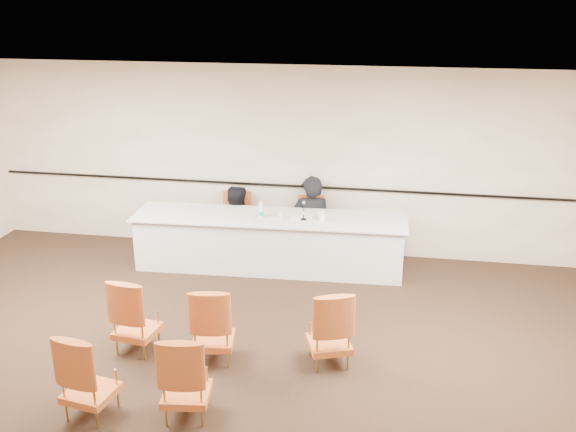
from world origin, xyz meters
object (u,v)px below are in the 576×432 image
object	(u,v)px
microphone	(304,212)
panel_table	(269,242)
drinking_glass	(281,215)
panelist_main	(311,230)
aud_chair_front_right	(329,326)
aud_chair_back_left	(89,373)
panelist_second_chair	(235,223)
coffee_cup	(322,217)
aud_chair_back_mid	(186,375)
aud_chair_front_left	(136,314)
water_bottle	(261,210)
aud_chair_front_mid	(213,323)
panelist_second	(235,233)
panelist_main_chair	(311,227)

from	to	relation	value
microphone	panel_table	bearing A→B (deg)	165.66
microphone	drinking_glass	size ratio (longest dim) A/B	2.57
panelist_main	aud_chair_front_right	distance (m)	3.22
aud_chair_front_right	aud_chair_back_left	size ratio (longest dim) A/B	1.00
panel_table	panelist_main	xyz separation A→B (m)	(0.56, 0.62, 0.01)
panelist_main	panelist_second_chair	bearing A→B (deg)	-8.43
coffee_cup	aud_chair_back_left	xyz separation A→B (m)	(-1.85, -3.82, -0.43)
aud_chair_back_mid	aud_chair_back_left	bearing A→B (deg)	-178.91
aud_chair_front_left	aud_chair_front_right	distance (m)	2.28
water_bottle	aud_chair_front_mid	size ratio (longest dim) A/B	0.27
panelist_second	aud_chair_front_right	world-z (taller)	panelist_second
panelist_second	aud_chair_front_mid	size ratio (longest dim) A/B	1.69
panelist_second_chair	water_bottle	bearing A→B (deg)	-50.27
panelist_second_chair	coffee_cup	bearing A→B (deg)	-25.15
panelist_main_chair	drinking_glass	bearing A→B (deg)	-120.75
aud_chair_front_right	aud_chair_back_left	xyz separation A→B (m)	(-2.25, -1.35, 0.00)
panelist_main	panelist_second_chair	size ratio (longest dim) A/B	1.89
coffee_cup	aud_chair_front_mid	world-z (taller)	coffee_cup
microphone	aud_chair_front_left	size ratio (longest dim) A/B	0.27
water_bottle	aud_chair_front_right	xyz separation A→B (m)	(1.32, -2.46, -0.48)
panelist_second	microphone	world-z (taller)	panelist_second
panelist_second	panel_table	bearing A→B (deg)	123.14
coffee_cup	aud_chair_back_mid	distance (m)	3.80
microphone	aud_chair_front_mid	xyz separation A→B (m)	(-0.65, -2.62, -0.48)
panelist_second	panelist_main	bearing A→B (deg)	165.28
panel_table	aud_chair_back_mid	bearing A→B (deg)	-93.76
panelist_second	aud_chair_back_mid	size ratio (longest dim) A/B	1.69
water_bottle	panel_table	bearing A→B (deg)	30.02
microphone	aud_chair_back_left	xyz separation A→B (m)	(-1.58, -3.82, -0.48)
panelist_main	panelist_second_chair	distance (m)	1.24
panelist_main_chair	drinking_glass	size ratio (longest dim) A/B	9.50
water_bottle	aud_chair_back_left	xyz separation A→B (m)	(-0.93, -3.81, -0.48)
aud_chair_front_right	aud_chair_back_mid	size ratio (longest dim) A/B	1.00
aud_chair_front_right	panelist_second	bearing A→B (deg)	101.23
water_bottle	aud_chair_front_right	distance (m)	2.83
water_bottle	drinking_glass	xyz separation A→B (m)	(0.31, 0.02, -0.08)
drinking_glass	coffee_cup	world-z (taller)	coffee_cup
water_bottle	aud_chair_front_mid	xyz separation A→B (m)	(-0.00, -2.62, -0.48)
water_bottle	panelist_main	bearing A→B (deg)	45.87
panelist_second_chair	aud_chair_front_mid	size ratio (longest dim) A/B	1.00
aud_chair_front_right	aud_chair_back_mid	world-z (taller)	same
panel_table	panelist_main_chair	bearing A→B (deg)	45.86
panelist_main_chair	aud_chair_front_mid	xyz separation A→B (m)	(-0.67, -3.30, 0.00)
panelist_main	panel_table	bearing A→B (deg)	37.43
drinking_glass	aud_chair_back_left	bearing A→B (deg)	-107.92
panel_table	aud_chair_front_mid	xyz separation A→B (m)	(-0.11, -2.68, 0.06)
aud_chair_front_left	aud_chair_back_left	xyz separation A→B (m)	(0.03, -1.25, 0.00)
panelist_main_chair	aud_chair_front_left	size ratio (longest dim) A/B	1.00
aud_chair_back_left	panelist_second_chair	bearing A→B (deg)	95.20
drinking_glass	aud_chair_front_right	xyz separation A→B (m)	(1.02, -2.48, -0.41)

